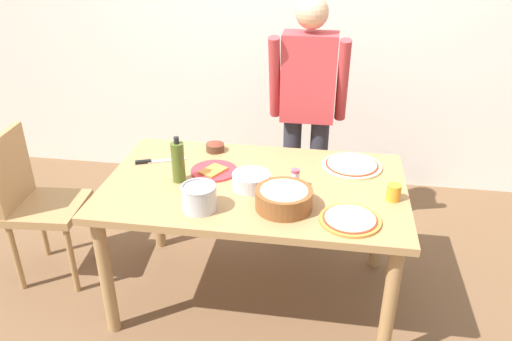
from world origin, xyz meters
name	(u,v)px	position (x,y,z in m)	size (l,w,h in m)	color
ground	(255,294)	(0.00, 0.00, 0.00)	(8.00, 8.00, 0.00)	brown
wall_back	(288,22)	(0.00, 1.60, 1.30)	(5.60, 0.10, 2.60)	silver
dining_table	(255,198)	(0.00, 0.00, 0.67)	(1.60, 0.96, 0.76)	#A37A4C
person_cook	(307,106)	(0.22, 0.76, 0.94)	(0.49, 0.25, 1.62)	#2D2D38
chair_wooden_left	(35,198)	(-1.32, 0.01, 0.54)	(0.43, 0.43, 0.95)	#A37A4C
pizza_raw_on_board	(352,165)	(0.51, 0.28, 0.77)	(0.34, 0.34, 0.02)	beige
pizza_cooked_on_tray	(350,220)	(0.50, -0.30, 0.77)	(0.29, 0.29, 0.02)	#C67A33
plate_with_slice	(214,171)	(-0.24, 0.09, 0.77)	(0.26, 0.26, 0.02)	red
popcorn_bowl	(284,197)	(0.18, -0.23, 0.82)	(0.28, 0.28, 0.11)	brown
mixing_bowl_steel	(251,181)	(-0.01, -0.05, 0.80)	(0.20, 0.20, 0.08)	#B7B7BC
small_sauce_bowl	(215,147)	(-0.30, 0.37, 0.79)	(0.11, 0.11, 0.06)	#4C2D1E
olive_oil_bottle	(178,162)	(-0.40, -0.04, 0.87)	(0.07, 0.07, 0.26)	#47561E
steel_pot	(199,197)	(-0.22, -0.30, 0.83)	(0.17, 0.17, 0.13)	#B7B7BC
cup_orange	(394,192)	(0.71, -0.06, 0.80)	(0.07, 0.07, 0.09)	orange
salt_shaker	(295,179)	(0.22, -0.01, 0.81)	(0.04, 0.04, 0.11)	white
chef_knife	(154,161)	(-0.61, 0.16, 0.77)	(0.28, 0.13, 0.02)	silver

